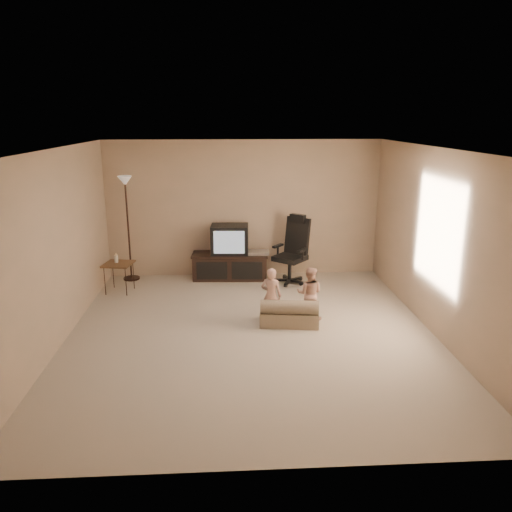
{
  "coord_description": "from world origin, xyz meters",
  "views": [
    {
      "loc": [
        -0.31,
        -6.32,
        2.88
      ],
      "look_at": [
        0.1,
        0.6,
        0.95
      ],
      "focal_mm": 35.0,
      "sensor_mm": 36.0,
      "label": 1
    }
  ],
  "objects_px": {
    "floor_lamp": "(127,205)",
    "toddler_left": "(271,296)",
    "tv_stand": "(230,256)",
    "office_chair": "(292,258)",
    "toddler_right": "(309,293)",
    "child_sofa": "(289,314)",
    "side_table": "(118,264)"
  },
  "relations": [
    {
      "from": "child_sofa",
      "to": "toddler_right",
      "type": "relative_size",
      "value": 1.1
    },
    {
      "from": "office_chair",
      "to": "side_table",
      "type": "relative_size",
      "value": 1.78
    },
    {
      "from": "side_table",
      "to": "child_sofa",
      "type": "distance_m",
      "value": 3.16
    },
    {
      "from": "office_chair",
      "to": "side_table",
      "type": "bearing_deg",
      "value": -133.01
    },
    {
      "from": "toddler_right",
      "to": "tv_stand",
      "type": "bearing_deg",
      "value": -44.77
    },
    {
      "from": "tv_stand",
      "to": "floor_lamp",
      "type": "relative_size",
      "value": 0.75
    },
    {
      "from": "office_chair",
      "to": "child_sofa",
      "type": "relative_size",
      "value": 1.39
    },
    {
      "from": "tv_stand",
      "to": "toddler_left",
      "type": "relative_size",
      "value": 1.72
    },
    {
      "from": "child_sofa",
      "to": "toddler_left",
      "type": "height_order",
      "value": "toddler_left"
    },
    {
      "from": "child_sofa",
      "to": "toddler_right",
      "type": "height_order",
      "value": "toddler_right"
    },
    {
      "from": "tv_stand",
      "to": "floor_lamp",
      "type": "distance_m",
      "value": 2.06
    },
    {
      "from": "toddler_left",
      "to": "toddler_right",
      "type": "bearing_deg",
      "value": -152.44
    },
    {
      "from": "child_sofa",
      "to": "toddler_right",
      "type": "distance_m",
      "value": 0.44
    },
    {
      "from": "side_table",
      "to": "toddler_right",
      "type": "distance_m",
      "value": 3.33
    },
    {
      "from": "office_chair",
      "to": "child_sofa",
      "type": "height_order",
      "value": "office_chair"
    },
    {
      "from": "office_chair",
      "to": "child_sofa",
      "type": "bearing_deg",
      "value": -58.14
    },
    {
      "from": "office_chair",
      "to": "side_table",
      "type": "height_order",
      "value": "office_chair"
    },
    {
      "from": "floor_lamp",
      "to": "child_sofa",
      "type": "xyz_separation_m",
      "value": [
        2.64,
        -2.25,
        -1.22
      ]
    },
    {
      "from": "floor_lamp",
      "to": "office_chair",
      "type": "bearing_deg",
      "value": -6.38
    },
    {
      "from": "toddler_right",
      "to": "floor_lamp",
      "type": "bearing_deg",
      "value": -19.1
    },
    {
      "from": "office_chair",
      "to": "toddler_left",
      "type": "xyz_separation_m",
      "value": [
        -0.54,
        -1.83,
        -0.03
      ]
    },
    {
      "from": "child_sofa",
      "to": "toddler_left",
      "type": "relative_size",
      "value": 1.06
    },
    {
      "from": "toddler_left",
      "to": "floor_lamp",
      "type": "bearing_deg",
      "value": -24.79
    },
    {
      "from": "office_chair",
      "to": "floor_lamp",
      "type": "relative_size",
      "value": 0.64
    },
    {
      "from": "toddler_right",
      "to": "child_sofa",
      "type": "bearing_deg",
      "value": 47.47
    },
    {
      "from": "tv_stand",
      "to": "office_chair",
      "type": "xyz_separation_m",
      "value": [
        1.11,
        -0.28,
        0.02
      ]
    },
    {
      "from": "tv_stand",
      "to": "floor_lamp",
      "type": "xyz_separation_m",
      "value": [
        -1.82,
        0.05,
        0.96
      ]
    },
    {
      "from": "office_chair",
      "to": "child_sofa",
      "type": "xyz_separation_m",
      "value": [
        -0.29,
        -1.92,
        -0.27
      ]
    },
    {
      "from": "floor_lamp",
      "to": "toddler_left",
      "type": "bearing_deg",
      "value": -42.14
    },
    {
      "from": "tv_stand",
      "to": "toddler_right",
      "type": "bearing_deg",
      "value": -57.31
    },
    {
      "from": "office_chair",
      "to": "toddler_left",
      "type": "height_order",
      "value": "office_chair"
    },
    {
      "from": "tv_stand",
      "to": "toddler_left",
      "type": "bearing_deg",
      "value": -71.83
    }
  ]
}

